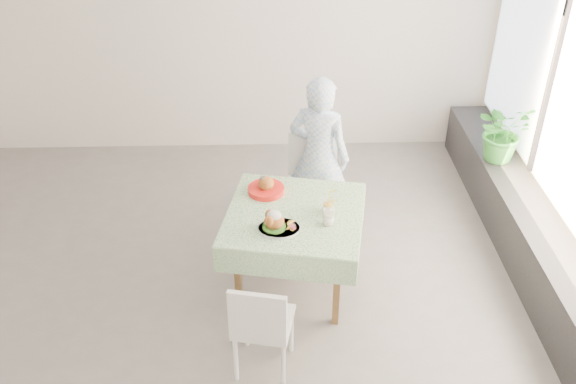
{
  "coord_description": "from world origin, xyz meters",
  "views": [
    {
      "loc": [
        0.58,
        -4.08,
        3.57
      ],
      "look_at": [
        0.71,
        0.06,
        0.9
      ],
      "focal_mm": 40.0,
      "sensor_mm": 36.0,
      "label": 1
    }
  ],
  "objects_px": {
    "chair_far": "(310,204)",
    "main_dish": "(277,224)",
    "juice_cup_orange": "(328,207)",
    "cafe_table": "(294,242)",
    "potted_plant": "(504,131)",
    "diner": "(319,157)",
    "chair_near": "(264,340)"
  },
  "relations": [
    {
      "from": "chair_far",
      "to": "main_dish",
      "type": "relative_size",
      "value": 2.9
    },
    {
      "from": "juice_cup_orange",
      "to": "cafe_table",
      "type": "bearing_deg",
      "value": 178.77
    },
    {
      "from": "main_dish",
      "to": "potted_plant",
      "type": "relative_size",
      "value": 0.55
    },
    {
      "from": "main_dish",
      "to": "potted_plant",
      "type": "height_order",
      "value": "potted_plant"
    },
    {
      "from": "chair_far",
      "to": "juice_cup_orange",
      "type": "height_order",
      "value": "juice_cup_orange"
    },
    {
      "from": "chair_far",
      "to": "diner",
      "type": "relative_size",
      "value": 0.61
    },
    {
      "from": "chair_near",
      "to": "main_dish",
      "type": "relative_size",
      "value": 2.56
    },
    {
      "from": "diner",
      "to": "main_dish",
      "type": "xyz_separation_m",
      "value": [
        -0.39,
        -1.05,
        0.03
      ]
    },
    {
      "from": "juice_cup_orange",
      "to": "potted_plant",
      "type": "distance_m",
      "value": 2.14
    },
    {
      "from": "juice_cup_orange",
      "to": "potted_plant",
      "type": "xyz_separation_m",
      "value": [
        1.76,
        1.22,
        -0.01
      ]
    },
    {
      "from": "cafe_table",
      "to": "potted_plant",
      "type": "distance_m",
      "value": 2.38
    },
    {
      "from": "chair_near",
      "to": "main_dish",
      "type": "distance_m",
      "value": 0.85
    },
    {
      "from": "cafe_table",
      "to": "potted_plant",
      "type": "bearing_deg",
      "value": 31.12
    },
    {
      "from": "chair_near",
      "to": "diner",
      "type": "xyz_separation_m",
      "value": [
        0.5,
        1.7,
        0.51
      ]
    },
    {
      "from": "chair_far",
      "to": "potted_plant",
      "type": "height_order",
      "value": "potted_plant"
    },
    {
      "from": "chair_near",
      "to": "diner",
      "type": "bearing_deg",
      "value": 73.71
    },
    {
      "from": "chair_far",
      "to": "chair_near",
      "type": "distance_m",
      "value": 1.71
    },
    {
      "from": "chair_near",
      "to": "juice_cup_orange",
      "type": "height_order",
      "value": "juice_cup_orange"
    },
    {
      "from": "main_dish",
      "to": "cafe_table",
      "type": "bearing_deg",
      "value": 56.37
    },
    {
      "from": "cafe_table",
      "to": "chair_near",
      "type": "distance_m",
      "value": 0.92
    },
    {
      "from": "diner",
      "to": "potted_plant",
      "type": "xyz_separation_m",
      "value": [
        1.77,
        0.38,
        0.03
      ]
    },
    {
      "from": "diner",
      "to": "potted_plant",
      "type": "height_order",
      "value": "diner"
    },
    {
      "from": "chair_far",
      "to": "potted_plant",
      "type": "distance_m",
      "value": 1.96
    },
    {
      "from": "cafe_table",
      "to": "diner",
      "type": "distance_m",
      "value": 0.92
    },
    {
      "from": "chair_far",
      "to": "diner",
      "type": "distance_m",
      "value": 0.48
    },
    {
      "from": "chair_far",
      "to": "juice_cup_orange",
      "type": "bearing_deg",
      "value": -83.76
    },
    {
      "from": "diner",
      "to": "juice_cup_orange",
      "type": "height_order",
      "value": "diner"
    },
    {
      "from": "cafe_table",
      "to": "juice_cup_orange",
      "type": "xyz_separation_m",
      "value": [
        0.26,
        -0.01,
        0.34
      ]
    },
    {
      "from": "chair_far",
      "to": "main_dish",
      "type": "distance_m",
      "value": 1.17
    },
    {
      "from": "cafe_table",
      "to": "chair_near",
      "type": "height_order",
      "value": "chair_near"
    },
    {
      "from": "chair_far",
      "to": "chair_near",
      "type": "xyz_separation_m",
      "value": [
        -0.42,
        -1.65,
        -0.03
      ]
    },
    {
      "from": "potted_plant",
      "to": "chair_near",
      "type": "bearing_deg",
      "value": -137.38
    }
  ]
}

